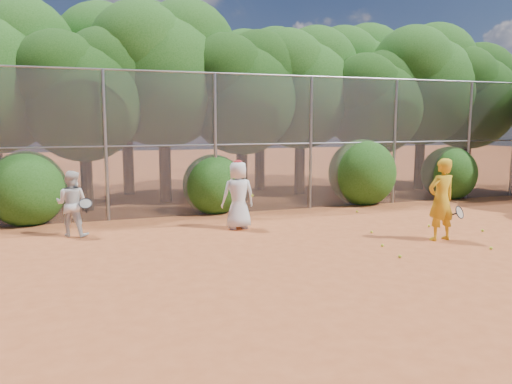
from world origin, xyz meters
name	(u,v)px	position (x,y,z in m)	size (l,w,h in m)	color
ground	(352,266)	(0.00, 0.00, 0.00)	(80.00, 80.00, 0.00)	#AC5027
fence_back	(245,142)	(-0.12, 6.00, 2.05)	(20.05, 0.09, 4.03)	gray
tree_2	(84,89)	(-4.45, 7.83, 3.58)	(3.99, 3.47, 5.47)	black
tree_3	(164,68)	(-1.94, 8.84, 4.40)	(4.89, 4.26, 6.70)	black
tree_4	(243,88)	(0.55, 8.24, 3.76)	(4.19, 3.64, 5.73)	black
tree_5	(302,83)	(3.06, 9.04, 4.05)	(4.51, 3.92, 6.17)	black
tree_6	(376,99)	(5.55, 8.03, 3.47)	(3.86, 3.36, 5.29)	black
tree_7	(424,79)	(8.06, 8.64, 4.28)	(4.77, 4.14, 6.53)	black
tree_8	(470,92)	(10.05, 8.34, 3.82)	(4.25, 3.70, 5.82)	black
tree_10	(127,66)	(-2.93, 11.05, 4.63)	(5.15, 4.48, 7.06)	black
tree_11	(261,82)	(2.06, 10.64, 4.16)	(4.64, 4.03, 6.35)	black
tree_12	(355,78)	(6.56, 11.24, 4.51)	(5.02, 4.37, 6.88)	black
bush_0	(27,186)	(-6.00, 6.30, 1.00)	(2.00, 2.00, 2.00)	#1B4912
bush_1	(213,182)	(-1.00, 6.30, 0.90)	(1.80, 1.80, 1.80)	#1B4912
bush_2	(362,170)	(4.00, 6.30, 1.10)	(2.20, 2.20, 2.20)	#1B4912
bush_3	(449,171)	(7.50, 6.30, 0.95)	(1.90, 1.90, 1.90)	#1B4912
player_yellow	(441,200)	(2.91, 1.15, 0.92)	(0.87, 0.56, 1.85)	gold
player_teen	(238,195)	(-1.00, 3.84, 0.85)	(0.84, 0.55, 1.72)	silver
player_white	(72,204)	(-4.88, 4.34, 0.77)	(0.91, 0.84, 1.53)	silver
ball_0	(372,232)	(1.86, 2.27, 0.03)	(0.07, 0.07, 0.07)	#BDCF25
ball_1	(429,226)	(3.62, 2.40, 0.03)	(0.07, 0.07, 0.07)	#BDCF25
ball_2	(400,256)	(1.17, 0.18, 0.03)	(0.07, 0.07, 0.07)	#BDCF25
ball_3	(491,248)	(3.35, 0.09, 0.03)	(0.07, 0.07, 0.07)	#BDCF25
ball_4	(382,245)	(1.34, 1.05, 0.03)	(0.07, 0.07, 0.07)	#BDCF25
ball_5	(357,211)	(2.97, 4.81, 0.03)	(0.07, 0.07, 0.07)	#BDCF25
ball_6	(483,230)	(4.48, 1.52, 0.03)	(0.07, 0.07, 0.07)	#BDCF25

